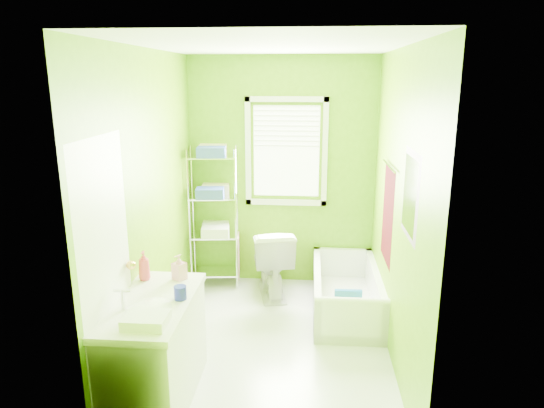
# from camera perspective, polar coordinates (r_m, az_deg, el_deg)

# --- Properties ---
(ground) EXTENTS (2.90, 2.90, 0.00)m
(ground) POSITION_cam_1_polar(r_m,az_deg,el_deg) (4.62, -0.06, -16.02)
(ground) COLOR silver
(ground) RESTS_ON ground
(room_envelope) EXTENTS (2.14, 2.94, 2.62)m
(room_envelope) POSITION_cam_1_polar(r_m,az_deg,el_deg) (4.06, -0.07, 3.11)
(room_envelope) COLOR #5B9307
(room_envelope) RESTS_ON ground
(window) EXTENTS (0.92, 0.05, 1.22)m
(window) POSITION_cam_1_polar(r_m,az_deg,el_deg) (5.44, 1.70, 6.80)
(window) COLOR white
(window) RESTS_ON ground
(door) EXTENTS (0.09, 0.80, 2.00)m
(door) POSITION_cam_1_polar(r_m,az_deg,el_deg) (3.53, -18.70, -8.78)
(door) COLOR white
(door) RESTS_ON ground
(right_wall_decor) EXTENTS (0.04, 1.48, 1.17)m
(right_wall_decor) POSITION_cam_1_polar(r_m,az_deg,el_deg) (4.14, 14.35, -0.35)
(right_wall_decor) COLOR #420709
(right_wall_decor) RESTS_ON ground
(bathtub) EXTENTS (0.67, 1.43, 0.46)m
(bathtub) POSITION_cam_1_polar(r_m,az_deg,el_deg) (5.15, 8.69, -10.94)
(bathtub) COLOR white
(bathtub) RESTS_ON ground
(toilet) EXTENTS (0.59, 0.85, 0.79)m
(toilet) POSITION_cam_1_polar(r_m,az_deg,el_deg) (5.40, -0.08, -6.68)
(toilet) COLOR white
(toilet) RESTS_ON ground
(vanity) EXTENTS (0.55, 1.07, 1.05)m
(vanity) POSITION_cam_1_polar(r_m,az_deg,el_deg) (3.81, -13.60, -16.19)
(vanity) COLOR silver
(vanity) RESTS_ON ground
(wire_shelf_unit) EXTENTS (0.58, 0.47, 1.63)m
(wire_shelf_unit) POSITION_cam_1_polar(r_m,az_deg,el_deg) (5.52, -6.70, 0.28)
(wire_shelf_unit) COLOR silver
(wire_shelf_unit) RESTS_ON ground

